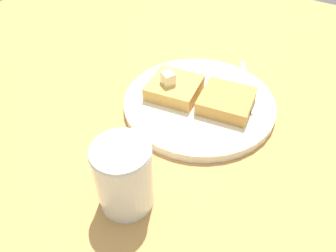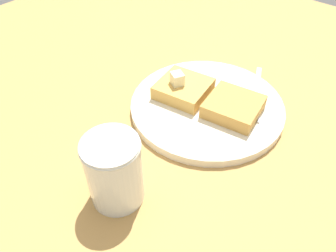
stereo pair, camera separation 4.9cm
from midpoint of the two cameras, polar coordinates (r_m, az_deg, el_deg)
The scene contains 7 objects.
table_surface at distance 58.69cm, azimuth 1.65°, elevation 1.40°, with size 125.78×125.78×2.88cm, color #B78949.
plate at distance 58.30cm, azimuth 9.15°, elevation 3.44°, with size 26.69×26.69×1.50cm.
toast_slice_left at distance 58.54cm, azimuth 5.09°, elevation 6.41°, with size 8.59×8.35×2.44cm, color gold.
toast_slice_middle at distance 56.10cm, azimuth 13.79°, elevation 3.20°, with size 8.59×8.35×2.44cm, color gold.
butter_pat_primary at distance 56.66cm, azimuth 4.48°, elevation 7.92°, with size 2.16×1.95×2.16cm, color beige.
fork at distance 61.06cm, azimuth 17.32°, elevation 4.91°, with size 8.03×15.12×0.36cm.
syrup_jar at distance 42.61cm, azimuth -6.02°, elevation -8.49°, with size 7.44×7.44×10.26cm.
Camera 2 is at (28.33, -32.96, 41.04)cm, focal length 35.00 mm.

